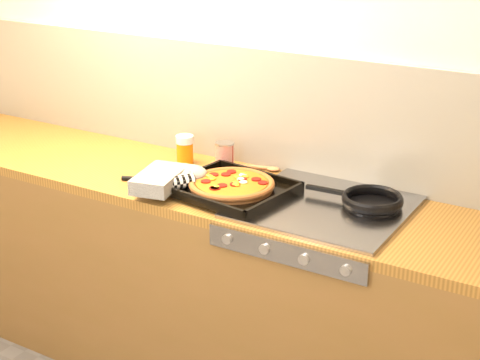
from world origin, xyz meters
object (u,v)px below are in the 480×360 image
Objects in this scene: pizza_on_tray at (213,183)px; tomato_can at (225,156)px; frying_pan at (371,201)px; juice_glass at (185,149)px.

tomato_can is at bearing 112.89° from pizza_on_tray.
pizza_on_tray is 0.29m from tomato_can.
frying_pan is 3.01× the size of juice_glass.
juice_glass is at bearing 141.54° from pizza_on_tray.
juice_glass is (-0.87, 0.06, 0.03)m from frying_pan.
juice_glass is at bearing 176.08° from frying_pan.
tomato_can is 0.18m from juice_glass.
juice_glass reaches higher than pizza_on_tray.
frying_pan is at bearing 16.55° from pizza_on_tray.
tomato_can is 0.92× the size of juice_glass.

